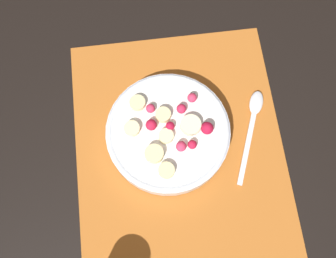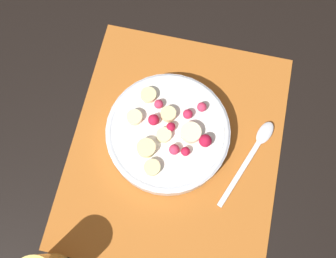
{
  "view_description": "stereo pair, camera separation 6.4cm",
  "coord_description": "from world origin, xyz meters",
  "views": [
    {
      "loc": [
        -0.17,
        0.04,
        0.66
      ],
      "look_at": [
        0.02,
        0.02,
        0.05
      ],
      "focal_mm": 40.0,
      "sensor_mm": 36.0,
      "label": 1
    },
    {
      "loc": [
        -0.17,
        -0.02,
        0.66
      ],
      "look_at": [
        0.02,
        0.02,
        0.05
      ],
      "focal_mm": 40.0,
      "sensor_mm": 36.0,
      "label": 2
    }
  ],
  "objects": [
    {
      "name": "placemat",
      "position": [
        0.0,
        0.0,
        0.0
      ],
      "size": [
        0.44,
        0.37,
        0.01
      ],
      "color": "#B26023",
      "rests_on": "ground_plane"
    },
    {
      "name": "spoon",
      "position": [
        0.03,
        -0.14,
        0.01
      ],
      "size": [
        0.17,
        0.08,
        0.01
      ],
      "rotation": [
        0.0,
        0.0,
        5.91
      ],
      "color": "silver",
      "rests_on": "placemat"
    },
    {
      "name": "ground_plane",
      "position": [
        0.0,
        0.0,
        0.0
      ],
      "size": [
        3.0,
        3.0,
        0.0
      ],
      "primitive_type": "plane",
      "color": "black"
    },
    {
      "name": "fruit_bowl",
      "position": [
        0.02,
        0.02,
        0.03
      ],
      "size": [
        0.22,
        0.22,
        0.06
      ],
      "color": "silver",
      "rests_on": "placemat"
    }
  ]
}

